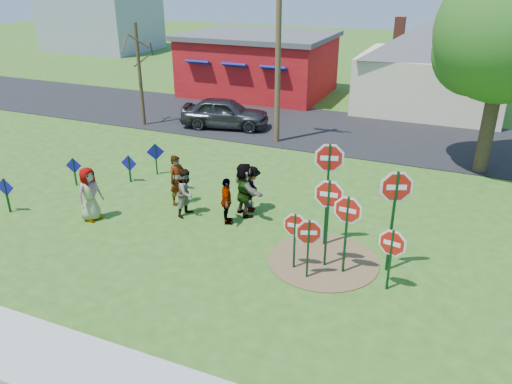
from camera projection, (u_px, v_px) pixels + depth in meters
ground at (203, 218)px, 16.90m from camera, size 120.00×120.00×0.00m
sidewalk at (44, 356)px, 10.84m from camera, size 22.00×1.80×0.08m
road at (307, 127)px, 26.54m from camera, size 120.00×7.50×0.04m
dirt_patch at (323, 260)px, 14.44m from camera, size 3.20×3.20×0.03m
red_building at (259, 63)px, 33.16m from camera, size 9.40×7.69×3.90m
cream_house at (434, 60)px, 28.84m from camera, size 9.40×9.40×6.50m
distant_building at (100, 9)px, 50.44m from camera, size 10.00×8.00×8.00m
stop_sign_a at (295, 229)px, 13.61m from camera, size 0.92×0.07×1.82m
stop_sign_b at (329, 169)px, 14.28m from camera, size 1.11×0.36×3.40m
stop_sign_c at (347, 218)px, 13.21m from camera, size 1.05×0.08×2.46m
stop_sign_d at (395, 197)px, 13.09m from camera, size 1.10×0.47×3.13m
stop_sign_e at (309, 237)px, 13.15m from camera, size 0.92×0.37×1.90m
stop_sign_f at (392, 247)px, 12.66m from camera, size 0.97×0.19×1.88m
stop_sign_g at (328, 204)px, 13.42m from camera, size 1.08×0.10×2.77m
blue_diamond_a at (6, 191)px, 17.02m from camera, size 0.65×0.14×1.27m
blue_diamond_b at (74, 169)px, 19.20m from camera, size 0.61×0.20×1.14m
blue_diamond_c at (129, 166)px, 19.53m from camera, size 0.67×0.08×1.12m
blue_diamond_d at (156, 156)px, 20.17m from camera, size 0.63×0.37×1.34m
person_a at (89, 194)px, 16.49m from camera, size 0.75×1.00×1.85m
person_b at (177, 180)px, 17.58m from camera, size 0.65×0.78×1.83m
person_c at (187, 192)px, 16.84m from camera, size 0.75×0.90×1.67m
person_d at (252, 189)px, 17.10m from camera, size 0.81×1.16×1.64m
person_e at (227, 201)px, 16.27m from camera, size 0.78×1.01×1.59m
person_f at (244, 189)px, 16.78m from camera, size 1.70×1.55×1.89m
suv at (225, 113)px, 26.15m from camera, size 4.87×2.76×1.56m
utility_pole at (278, 50)px, 22.58m from camera, size 2.04×0.26×8.33m
leafy_tree at (509, 41)px, 18.58m from camera, size 5.76×5.26×8.19m
bare_tree_west at (138, 60)px, 25.56m from camera, size 1.80×1.80×5.30m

